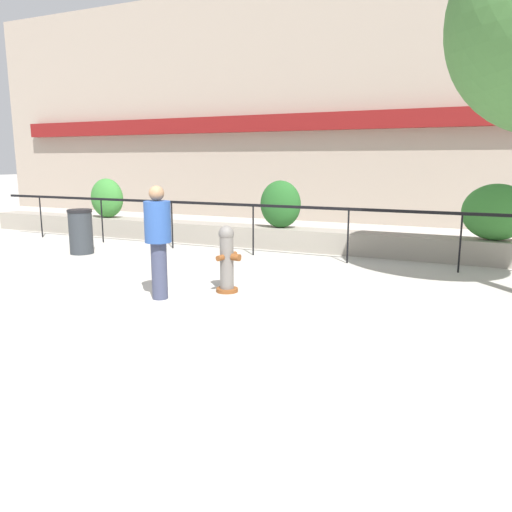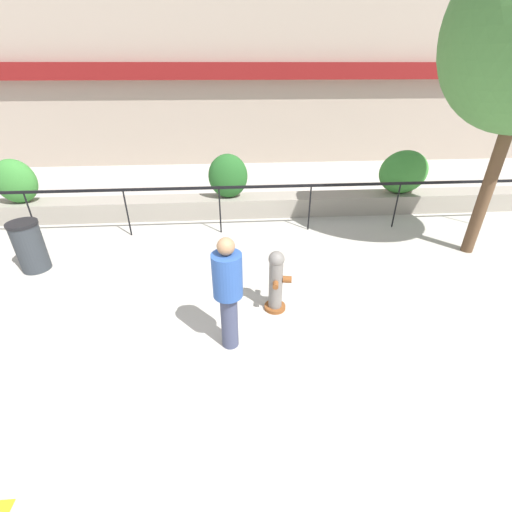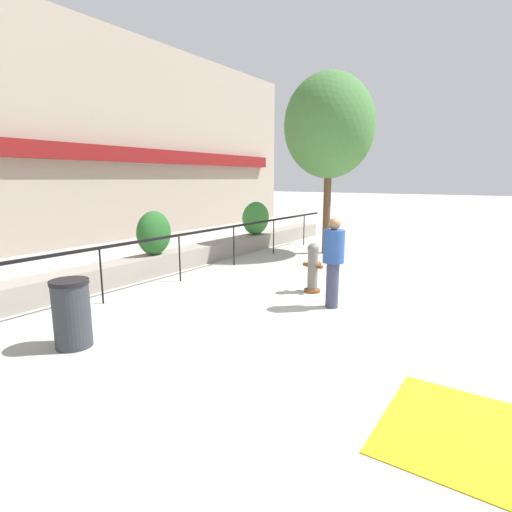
# 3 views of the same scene
# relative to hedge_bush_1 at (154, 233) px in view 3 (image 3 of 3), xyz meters

# --- Properties ---
(ground_plane) EXTENTS (120.00, 120.00, 0.00)m
(ground_plane) POSITION_rel_hedge_bush_1_xyz_m (-0.21, -6.00, -1.06)
(ground_plane) COLOR #B2ADA3
(building_facade) EXTENTS (30.00, 1.36, 8.00)m
(building_facade) POSITION_rel_hedge_bush_1_xyz_m (-0.21, 5.98, 2.92)
(building_facade) COLOR gray
(building_facade) RESTS_ON ground
(planter_wall_low) EXTENTS (18.00, 0.70, 0.50)m
(planter_wall_low) POSITION_rel_hedge_bush_1_xyz_m (-0.21, 0.00, -0.81)
(planter_wall_low) COLOR gray
(planter_wall_low) RESTS_ON ground
(fence_railing_segment) EXTENTS (15.00, 0.05, 1.15)m
(fence_railing_segment) POSITION_rel_hedge_bush_1_xyz_m (-0.21, -1.10, -0.05)
(fence_railing_segment) COLOR black
(fence_railing_segment) RESTS_ON ground
(hedge_bush_1) EXTENTS (1.01, 0.65, 1.13)m
(hedge_bush_1) POSITION_rel_hedge_bush_1_xyz_m (0.00, 0.00, 0.00)
(hedge_bush_1) COLOR #235B23
(hedge_bush_1) RESTS_ON planter_wall_low
(hedge_bush_2) EXTENTS (1.31, 0.70, 1.14)m
(hedge_bush_2) POSITION_rel_hedge_bush_1_xyz_m (4.66, 0.00, 0.01)
(hedge_bush_2) COLOR #387F33
(hedge_bush_2) RESTS_ON planter_wall_low
(fire_hydrant) EXTENTS (0.46, 0.48, 1.08)m
(fire_hydrant) POSITION_rel_hedge_bush_1_xyz_m (0.73, -4.16, -0.51)
(fire_hydrant) COLOR brown
(fire_hydrant) RESTS_ON ground
(street_tree) EXTENTS (3.09, 2.78, 5.68)m
(street_tree) POSITION_rel_hedge_bush_1_xyz_m (5.18, -2.45, 2.98)
(street_tree) COLOR brown
(street_tree) RESTS_ON ground
(pedestrian) EXTENTS (0.48, 0.48, 1.73)m
(pedestrian) POSITION_rel_hedge_bush_1_xyz_m (-0.02, -4.94, -0.08)
(pedestrian) COLOR #383D56
(pedestrian) RESTS_ON ground
(tactile_warning_pad) EXTENTS (1.70, 1.70, 0.01)m
(tactile_warning_pad) POSITION_rel_hedge_bush_1_xyz_m (-2.91, -7.70, -1.06)
(tactile_warning_pad) COLOR gold
(tactile_warning_pad) RESTS_ON ground
(trash_bin) EXTENTS (0.55, 0.55, 1.01)m
(trash_bin) POSITION_rel_hedge_bush_1_xyz_m (-3.86, -2.54, -0.56)
(trash_bin) COLOR #2D3338
(trash_bin) RESTS_ON ground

